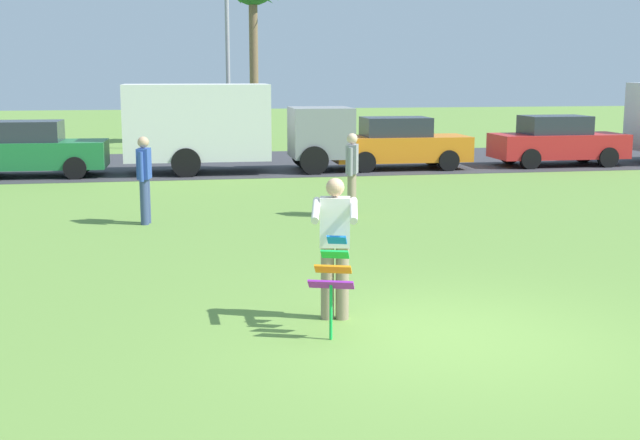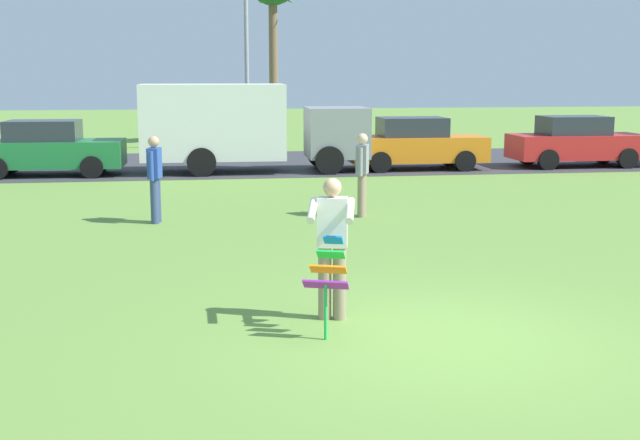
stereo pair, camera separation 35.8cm
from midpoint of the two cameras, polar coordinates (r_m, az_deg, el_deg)
ground_plane at (r=9.65m, az=9.63°, el=-7.98°), size 120.00×120.00×0.00m
road_strip at (r=27.66m, az=-2.37°, el=3.92°), size 120.00×8.00×0.01m
person_kite_flyer at (r=10.00m, az=1.86°, el=-1.58°), size 0.64×0.73×1.73m
kite_held at (r=9.44m, az=1.66°, el=-3.59°), size 0.55×0.71×1.11m
parked_car_green at (r=25.37m, az=-17.69°, el=4.64°), size 4.26×1.94×1.60m
parked_truck_grey_van at (r=25.04m, az=-5.00°, el=6.47°), size 6.73×2.20×2.62m
parked_car_orange at (r=25.97m, az=6.93°, el=5.16°), size 4.21×1.86×1.60m
parked_car_red at (r=27.82m, az=17.46°, el=5.09°), size 4.20×1.84×1.60m
streetlight_pole at (r=32.30m, az=-4.74°, el=11.87°), size 0.24×1.65×7.00m
person_walker_near at (r=17.28m, az=3.50°, el=3.29°), size 0.33×0.54×1.73m
person_walker_far at (r=16.80m, az=-10.62°, el=2.94°), size 0.29×0.56×1.73m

